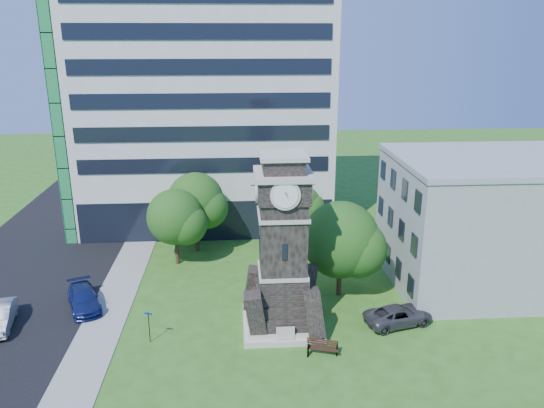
{
  "coord_description": "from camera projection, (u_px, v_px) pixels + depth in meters",
  "views": [
    {
      "loc": [
        0.14,
        -30.44,
        19.34
      ],
      "look_at": [
        2.6,
        6.7,
        7.42
      ],
      "focal_mm": 35.0,
      "sensor_mm": 36.0,
      "label": 1
    }
  ],
  "objects": [
    {
      "name": "sidewalk",
      "position": [
        110.0,
        310.0,
        38.96
      ],
      "size": [
        3.0,
        70.0,
        0.06
      ],
      "primitive_type": "cube",
      "color": "gray",
      "rests_on": "ground"
    },
    {
      "name": "ground",
      "position": [
        239.0,
        343.0,
        34.82
      ],
      "size": [
        160.0,
        160.0,
        0.0
      ],
      "primitive_type": "plane",
      "color": "#315F1B",
      "rests_on": "ground"
    },
    {
      "name": "street_sign",
      "position": [
        149.0,
        323.0,
        34.49
      ],
      "size": [
        0.54,
        0.05,
        2.24
      ],
      "rotation": [
        0.0,
        0.0,
        -0.3
      ],
      "color": "black",
      "rests_on": "ground"
    },
    {
      "name": "park_bench",
      "position": [
        323.0,
        347.0,
        33.43
      ],
      "size": [
        1.96,
        0.52,
        1.01
      ],
      "rotation": [
        0.0,
        0.0,
        -0.29
      ],
      "color": "black",
      "rests_on": "ground"
    },
    {
      "name": "tree_nw",
      "position": [
        176.0,
        219.0,
        45.66
      ],
      "size": [
        5.35,
        4.87,
        6.81
      ],
      "rotation": [
        0.0,
        0.0,
        -0.06
      ],
      "color": "#332114",
      "rests_on": "ground"
    },
    {
      "name": "tree_east",
      "position": [
        342.0,
        242.0,
        40.03
      ],
      "size": [
        6.47,
        5.88,
        7.53
      ],
      "rotation": [
        0.0,
        0.0,
        0.21
      ],
      "color": "#332114",
      "rests_on": "ground"
    },
    {
      "name": "car_east_lot",
      "position": [
        398.0,
        315.0,
        36.93
      ],
      "size": [
        5.24,
        3.41,
        1.34
      ],
      "primitive_type": "imported",
      "rotation": [
        0.0,
        0.0,
        1.84
      ],
      "color": "#434347",
      "rests_on": "ground"
    },
    {
      "name": "office_low",
      "position": [
        489.0,
        221.0,
        42.09
      ],
      "size": [
        15.2,
        12.2,
        10.4
      ],
      "color": "#9CA0A2",
      "rests_on": "ground"
    },
    {
      "name": "clock_tower",
      "position": [
        283.0,
        256.0,
        35.29
      ],
      "size": [
        5.4,
        5.4,
        12.22
      ],
      "color": "beige",
      "rests_on": "ground"
    },
    {
      "name": "tree_nc",
      "position": [
        197.0,
        202.0,
        48.32
      ],
      "size": [
        5.66,
        5.15,
        7.5
      ],
      "rotation": [
        0.0,
        0.0,
        0.38
      ],
      "color": "#332114",
      "rests_on": "ground"
    },
    {
      "name": "office_tall",
      "position": [
        204.0,
        86.0,
        54.83
      ],
      "size": [
        26.2,
        15.11,
        28.6
      ],
      "color": "silver",
      "rests_on": "ground"
    },
    {
      "name": "car_street_north",
      "position": [
        84.0,
        299.0,
        39.14
      ],
      "size": [
        3.77,
        5.38,
        1.45
      ],
      "primitive_type": "imported",
      "rotation": [
        0.0,
        0.0,
        0.39
      ],
      "color": "navy",
      "rests_on": "ground"
    },
    {
      "name": "tree_ne",
      "position": [
        300.0,
        203.0,
        52.7
      ],
      "size": [
        5.0,
        4.55,
        5.75
      ],
      "rotation": [
        0.0,
        0.0,
        -0.25
      ],
      "color": "#332114",
      "rests_on": "ground"
    }
  ]
}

